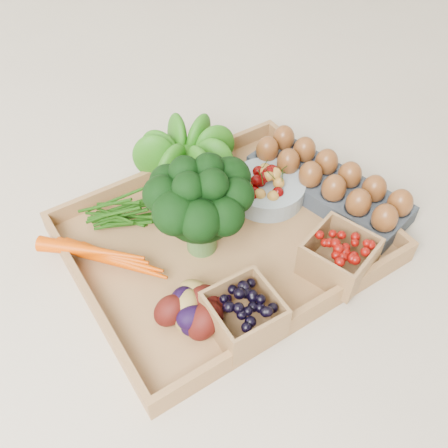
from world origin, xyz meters
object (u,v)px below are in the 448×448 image
tray (224,242)px  cherry_bowl (267,189)px  egg_carton (327,188)px  broccoli (201,220)px

tray → cherry_bowl: 0.15m
tray → egg_carton: bearing=-2.9°
broccoli → cherry_bowl: (0.18, 0.04, -0.05)m
broccoli → egg_carton: 0.29m
tray → broccoli: (-0.04, 0.01, 0.08)m
cherry_bowl → egg_carton: size_ratio=0.45×
tray → egg_carton: (0.25, -0.01, 0.03)m
tray → cherry_bowl: cherry_bowl is taller
broccoli → cherry_bowl: 0.20m
tray → broccoli: broccoli is taller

